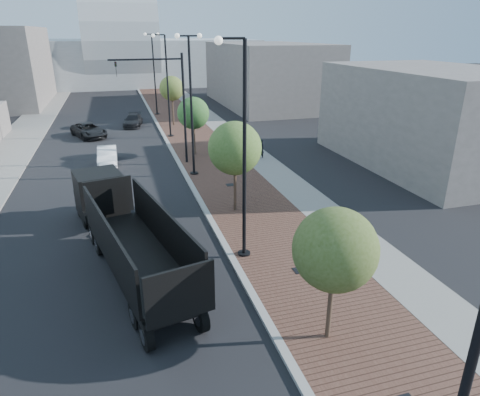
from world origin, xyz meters
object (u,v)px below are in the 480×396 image
object	(u,v)px
white_sedan	(107,156)
pedestrian	(261,149)
dump_truck	(115,220)
dark_car_mid	(89,130)

from	to	relation	value
white_sedan	pedestrian	size ratio (longest dim) A/B	2.48
dump_truck	dark_car_mid	distance (m)	23.64
dump_truck	dark_car_mid	size ratio (longest dim) A/B	2.82
white_sedan	dark_car_mid	xyz separation A→B (m)	(-1.67, 9.76, 0.01)
dump_truck	white_sedan	size ratio (longest dim) A/B	3.41
dump_truck	pedestrian	bearing A→B (deg)	34.06
white_sedan	dump_truck	bearing A→B (deg)	-87.59
white_sedan	dark_car_mid	world-z (taller)	dark_car_mid
white_sedan	pedestrian	world-z (taller)	pedestrian
pedestrian	dump_truck	bearing A→B (deg)	35.26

